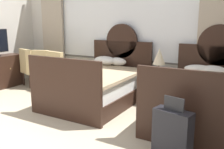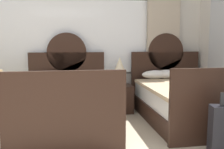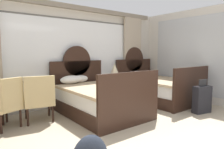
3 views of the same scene
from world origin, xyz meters
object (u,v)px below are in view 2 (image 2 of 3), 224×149
(table_lamp_on_nightstand, at_px, (120,66))
(bed_near_window, at_px, (67,105))
(bed_near_mirror, at_px, (185,100))
(book_on_nightstand, at_px, (118,85))
(nightstand_between_beds, at_px, (120,99))

(table_lamp_on_nightstand, bearing_deg, bed_near_window, -146.35)
(bed_near_mirror, xyz_separation_m, book_on_nightstand, (-1.13, 0.63, 0.19))
(bed_near_window, xyz_separation_m, nightstand_between_beds, (1.07, 0.72, -0.10))
(table_lamp_on_nightstand, relative_size, book_on_nightstand, 2.22)
(bed_near_window, distance_m, table_lamp_on_nightstand, 1.39)
(nightstand_between_beds, bearing_deg, book_on_nightstand, -125.10)
(bed_near_mirror, xyz_separation_m, table_lamp_on_nightstand, (-1.08, 0.70, 0.58))
(nightstand_between_beds, bearing_deg, table_lamp_on_nightstand, -138.93)
(book_on_nightstand, bearing_deg, nightstand_between_beds, 54.90)
(nightstand_between_beds, xyz_separation_m, table_lamp_on_nightstand, (-0.02, -0.02, 0.67))
(bed_near_window, bearing_deg, bed_near_mirror, -0.08)
(table_lamp_on_nightstand, height_order, book_on_nightstand, table_lamp_on_nightstand)
(bed_near_mirror, bearing_deg, table_lamp_on_nightstand, 146.98)
(table_lamp_on_nightstand, bearing_deg, book_on_nightstand, -121.03)
(bed_near_window, relative_size, book_on_nightstand, 8.33)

